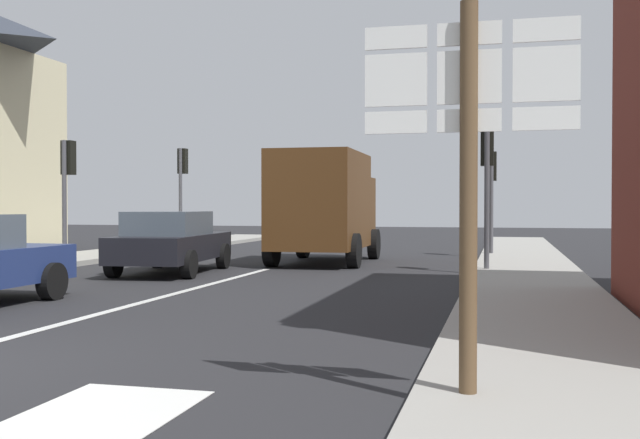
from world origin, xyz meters
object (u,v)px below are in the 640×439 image
at_px(sedan_far, 171,241).
at_px(traffic_light_near_right, 487,165).
at_px(route_sign_post, 469,155).
at_px(traffic_light_far_right, 492,179).
at_px(delivery_truck, 325,204).
at_px(traffic_light_near_left, 67,173).
at_px(traffic_light_far_left, 182,175).

distance_m(sedan_far, traffic_light_near_right, 7.69).
xyz_separation_m(route_sign_post, traffic_light_near_right, (-0.14, 11.98, 0.55)).
xyz_separation_m(sedan_far, traffic_light_far_right, (7.31, 7.39, 1.67)).
relative_size(route_sign_post, traffic_light_far_right, 0.98).
bearing_deg(route_sign_post, delivery_truck, 107.95).
relative_size(traffic_light_far_right, traffic_light_near_left, 0.99).
bearing_deg(traffic_light_near_left, traffic_light_far_left, 90.00).
xyz_separation_m(route_sign_post, traffic_light_near_left, (-10.96, 11.57, 0.46)).
relative_size(sedan_far, traffic_light_near_left, 1.31).
bearing_deg(traffic_light_near_left, sedan_far, -18.41).
bearing_deg(sedan_far, route_sign_post, -54.38).
bearing_deg(traffic_light_far_right, traffic_light_far_left, 174.77).
xyz_separation_m(traffic_light_far_right, traffic_light_near_left, (-10.82, -6.22, 0.03)).
distance_m(sedan_far, route_sign_post, 12.85).
distance_m(delivery_truck, traffic_light_near_right, 5.10).
distance_m(delivery_truck, traffic_light_near_left, 6.94).
xyz_separation_m(sedan_far, traffic_light_near_right, (7.31, 1.59, 1.79)).
bearing_deg(traffic_light_far_right, traffic_light_near_right, -90.00).
relative_size(route_sign_post, traffic_light_near_left, 0.96).
bearing_deg(traffic_light_near_right, traffic_light_far_right, 90.00).
xyz_separation_m(delivery_truck, traffic_light_near_right, (4.48, -2.27, 0.90)).
relative_size(traffic_light_near_right, traffic_light_near_left, 1.04).
relative_size(traffic_light_far_right, traffic_light_near_right, 0.95).
relative_size(delivery_truck, traffic_light_near_right, 1.46).
height_order(sedan_far, route_sign_post, route_sign_post).
distance_m(traffic_light_far_right, traffic_light_near_left, 12.48).
height_order(delivery_truck, traffic_light_far_right, traffic_light_far_right).
height_order(delivery_truck, route_sign_post, route_sign_post).
xyz_separation_m(traffic_light_far_right, traffic_light_far_left, (-10.82, 0.99, 0.28)).
bearing_deg(traffic_light_far_left, route_sign_post, -59.71).
bearing_deg(delivery_truck, traffic_light_near_right, -26.86).
distance_m(sedan_far, traffic_light_far_left, 9.29).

